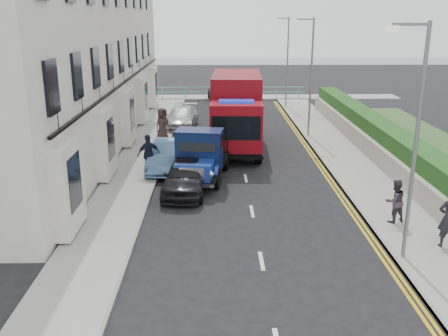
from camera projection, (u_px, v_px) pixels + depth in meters
ground at (256, 233)px, 17.02m from camera, size 120.00×120.00×0.00m
pavement_west at (141, 159)px, 25.51m from camera, size 2.40×38.00×0.12m
pavement_east at (345, 158)px, 25.69m from camera, size 2.60×38.00×0.12m
promenade at (230, 97)px, 44.71m from camera, size 30.00×2.50×0.12m
sea_plane at (224, 65)px, 74.36m from camera, size 120.00×120.00×0.00m
terrace_west at (66, 14)px, 27.17m from camera, size 6.31×30.20×14.25m
garden_east at (383, 142)px, 25.48m from camera, size 1.45×28.00×1.75m
seafront_railing at (231, 93)px, 43.79m from camera, size 13.00×0.08×1.11m
lamp_near at (413, 132)px, 14.00m from camera, size 1.23×0.18×7.00m
lamp_mid at (309, 71)px, 29.29m from camera, size 1.23×0.18×7.00m
lamp_far at (286, 57)px, 38.85m from camera, size 1.23×0.18×7.00m
bedford_lorry at (200, 158)px, 21.98m from camera, size 2.69×5.20×2.36m
red_lorry at (236, 110)px, 27.39m from camera, size 2.92×7.78×4.02m
parked_car_front at (186, 175)px, 20.81m from camera, size 2.07×4.39×1.45m
parked_car_mid at (169, 155)px, 23.86m from camera, size 1.89×4.38×1.40m
parked_car_rear at (181, 118)px, 32.85m from camera, size 2.28×4.74×1.33m
seafront_car_left at (223, 94)px, 42.60m from camera, size 2.95×5.32×1.41m
seafront_car_right at (239, 100)px, 38.64m from camera, size 2.13×4.81×1.61m
pedestrian_east_far at (395, 201)px, 17.46m from camera, size 0.90×0.78×1.56m
pedestrian_west_near at (149, 154)px, 22.82m from camera, size 1.16×0.89×1.83m
pedestrian_west_far at (162, 125)px, 28.51m from camera, size 1.13×1.12×1.98m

